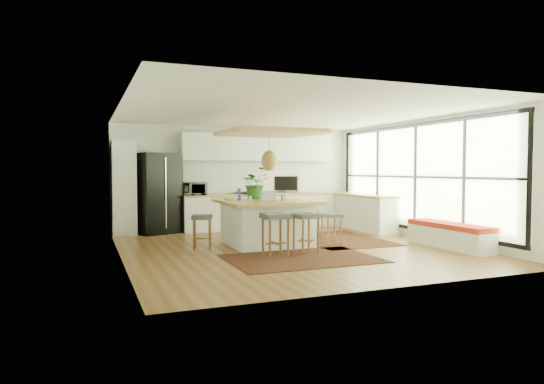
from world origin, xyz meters
name	(u,v)px	position (x,y,z in m)	size (l,w,h in m)	color
floor	(290,248)	(0.00, 0.00, 0.00)	(7.00, 7.00, 0.00)	brown
ceiling	(291,112)	(0.00, 0.00, 2.70)	(7.00, 7.00, 0.00)	white
wall_back	(238,178)	(0.00, 3.50, 1.35)	(6.50, 6.50, 0.00)	white
wall_front	(398,186)	(0.00, -3.50, 1.35)	(6.50, 6.50, 0.00)	white
wall_left	(120,182)	(-3.25, 0.00, 1.35)	(7.00, 7.00, 0.00)	white
wall_right	(423,179)	(3.25, 0.00, 1.35)	(7.00, 7.00, 0.00)	white
window_wall	(422,177)	(3.22, 0.00, 1.40)	(0.10, 6.20, 2.60)	black
pantry	(124,188)	(-2.95, 3.18, 1.12)	(0.55, 0.60, 2.25)	white
back_counter_base	(261,212)	(0.55, 3.18, 0.44)	(4.20, 0.60, 0.88)	white
back_counter_top	(261,195)	(0.55, 3.18, 0.90)	(4.24, 0.64, 0.05)	#AB793C
backsplash	(257,178)	(0.55, 3.48, 1.35)	(4.20, 0.02, 0.80)	white
upper_cabinets	(259,148)	(0.55, 3.32, 2.15)	(4.20, 0.34, 0.70)	white
range	(252,210)	(0.30, 3.18, 0.50)	(0.76, 0.62, 1.00)	#A5A5AA
right_counter_base	(362,213)	(2.93, 2.00, 0.44)	(0.60, 2.50, 0.88)	white
right_counter_top	(362,195)	(2.93, 2.00, 0.90)	(0.64, 2.54, 0.05)	#AB793C
window_bench	(450,235)	(2.95, -1.20, 0.25)	(0.52, 2.00, 0.50)	white
ceiling_panel	(269,146)	(-0.30, 0.40, 2.05)	(1.86, 1.86, 0.80)	#AB793C
rug_near	(302,258)	(-0.29, -1.17, 0.01)	(2.60, 1.80, 0.01)	black
rug_right	(338,239)	(1.44, 0.61, 0.01)	(1.80, 2.60, 0.01)	black
fridge	(158,196)	(-2.16, 3.18, 0.93)	(0.98, 0.77, 1.97)	black
island	(266,223)	(-0.32, 0.51, 0.47)	(1.85, 1.85, 0.93)	#AB793C
stool_near_left	(275,237)	(-0.65, -0.80, 0.35)	(0.46, 0.46, 0.78)	#3C4243
stool_near_right	(306,234)	(0.03, -0.66, 0.35)	(0.44, 0.44, 0.74)	#3C4243
stool_right_front	(331,228)	(0.95, 0.04, 0.35)	(0.39, 0.39, 0.65)	#3C4243
stool_right_back	(307,223)	(0.87, 1.06, 0.35)	(0.38, 0.38, 0.65)	#3C4243
stool_left_side	(202,231)	(-1.68, 0.50, 0.35)	(0.40, 0.40, 0.67)	#3C4243
laptop	(270,196)	(-0.40, 0.10, 1.05)	(0.31, 0.33, 0.23)	#A5A5AA
monitor	(286,187)	(0.24, 0.80, 1.19)	(0.56, 0.20, 0.52)	#A5A5AA
microwave	(195,187)	(-1.25, 3.13, 1.12)	(0.58, 0.32, 0.39)	#A5A5AA
island_plant	(255,186)	(-0.35, 1.12, 1.20)	(0.62, 0.69, 0.54)	#1E4C19
island_bowl	(229,199)	(-1.02, 0.90, 0.96)	(0.23, 0.23, 0.06)	white
island_bottle_0	(240,196)	(-0.87, 0.61, 1.03)	(0.07, 0.07, 0.19)	#2E3EB8
island_bottle_1	(250,196)	(-0.72, 0.36, 1.03)	(0.07, 0.07, 0.19)	silver
island_bottle_2	(283,196)	(-0.07, 0.21, 1.03)	(0.07, 0.07, 0.19)	#A67B37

